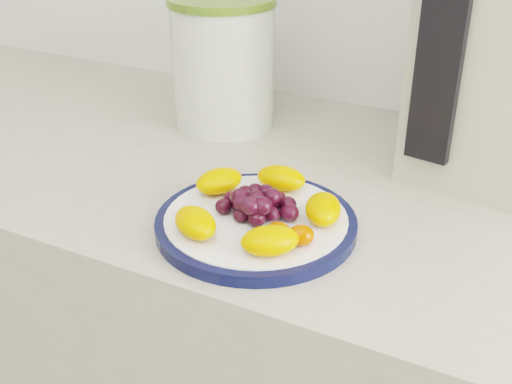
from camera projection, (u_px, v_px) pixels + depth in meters
The scene contains 7 objects.
plate_rim at pixel (256, 224), 0.76m from camera, with size 0.24×0.24×0.01m, color #090F33.
plate_face at pixel (256, 223), 0.76m from camera, with size 0.22×0.22×0.02m, color white.
canister at pixel (223, 67), 1.02m from camera, with size 0.16×0.16×0.19m, color #435F1C.
canister_lid at pixel (222, 0), 0.97m from camera, with size 0.17×0.17×0.01m, color #4F6D21.
appliance_body at pixel (512, 53), 0.85m from camera, with size 0.19×0.26×0.32m, color #B1AC97.
appliance_panel at pixel (439, 68), 0.78m from camera, with size 0.06×0.02×0.24m, color black.
fruit_plate at pixel (259, 205), 0.75m from camera, with size 0.21×0.20×0.04m.
Camera 1 is at (0.27, 0.46, 1.30)m, focal length 45.00 mm.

